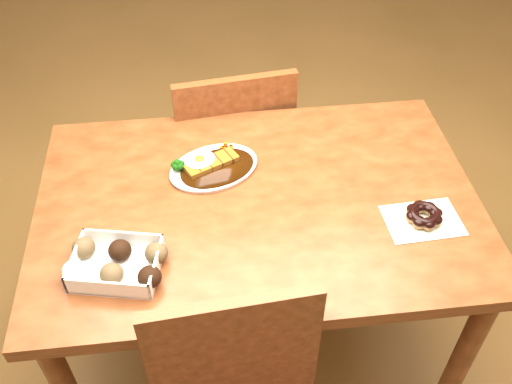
{
  "coord_description": "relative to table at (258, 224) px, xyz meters",
  "views": [
    {
      "loc": [
        -0.13,
        -1.09,
        1.85
      ],
      "look_at": [
        -0.01,
        -0.03,
        0.81
      ],
      "focal_mm": 40.0,
      "sensor_mm": 36.0,
      "label": 1
    }
  ],
  "objects": [
    {
      "name": "ground",
      "position": [
        0.0,
        0.0,
        -0.65
      ],
      "size": [
        6.0,
        6.0,
        0.0
      ],
      "primitive_type": "plane",
      "color": "brown",
      "rests_on": "ground"
    },
    {
      "name": "pon_de_ring",
      "position": [
        0.42,
        -0.13,
        0.12
      ],
      "size": [
        0.2,
        0.15,
        0.04
      ],
      "rotation": [
        0.0,
        0.0,
        0.05
      ],
      "color": "silver",
      "rests_on": "table"
    },
    {
      "name": "chair_far",
      "position": [
        -0.04,
        0.54,
        -0.17
      ],
      "size": [
        0.47,
        0.47,
        0.87
      ],
      "rotation": [
        0.0,
        0.0,
        3.26
      ],
      "color": "#4B240F",
      "rests_on": "ground"
    },
    {
      "name": "table",
      "position": [
        0.0,
        0.0,
        0.0
      ],
      "size": [
        1.2,
        0.8,
        0.75
      ],
      "color": "#4B240F",
      "rests_on": "ground"
    },
    {
      "name": "katsu_curry_plate",
      "position": [
        -0.12,
        0.14,
        0.11
      ],
      "size": [
        0.31,
        0.27,
        0.05
      ],
      "rotation": [
        0.0,
        0.0,
        0.38
      ],
      "color": "white",
      "rests_on": "table"
    },
    {
      "name": "donut_box",
      "position": [
        -0.37,
        -0.2,
        0.13
      ],
      "size": [
        0.25,
        0.2,
        0.06
      ],
      "rotation": [
        0.0,
        0.0,
        -0.21
      ],
      "color": "white",
      "rests_on": "table"
    }
  ]
}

